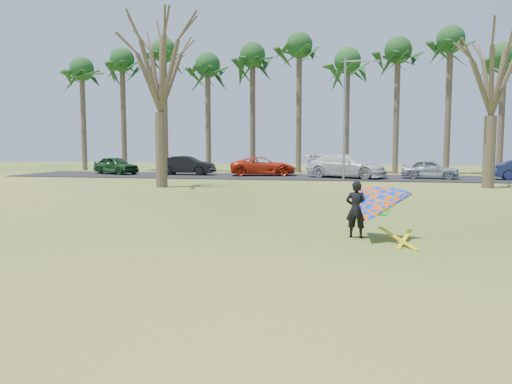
% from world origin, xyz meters
% --- Properties ---
extents(ground, '(100.00, 100.00, 0.00)m').
position_xyz_m(ground, '(0.00, 0.00, 0.00)').
color(ground, '#295A13').
rests_on(ground, ground).
extents(parking_strip, '(46.00, 7.00, 0.06)m').
position_xyz_m(parking_strip, '(0.00, 25.00, 0.03)').
color(parking_strip, black).
rests_on(parking_strip, ground).
extents(palm_0, '(4.84, 4.84, 10.84)m').
position_xyz_m(palm_0, '(-22.00, 31.00, 9.17)').
color(palm_0, '#4F3D2F').
rests_on(palm_0, ground).
extents(palm_1, '(4.84, 4.84, 11.54)m').
position_xyz_m(palm_1, '(-18.00, 31.00, 9.85)').
color(palm_1, '#4A3C2C').
rests_on(palm_1, ground).
extents(palm_2, '(4.84, 4.84, 12.24)m').
position_xyz_m(palm_2, '(-14.00, 31.00, 10.52)').
color(palm_2, brown).
rests_on(palm_2, ground).
extents(palm_3, '(4.84, 4.84, 10.84)m').
position_xyz_m(palm_3, '(-10.00, 31.00, 9.17)').
color(palm_3, '#4A3C2C').
rests_on(palm_3, ground).
extents(palm_4, '(4.84, 4.84, 11.54)m').
position_xyz_m(palm_4, '(-6.00, 31.00, 9.85)').
color(palm_4, '#453529').
rests_on(palm_4, ground).
extents(palm_5, '(4.84, 4.84, 12.24)m').
position_xyz_m(palm_5, '(-2.00, 31.00, 10.52)').
color(palm_5, '#453829').
rests_on(palm_5, ground).
extents(palm_6, '(4.84, 4.84, 10.84)m').
position_xyz_m(palm_6, '(2.00, 31.00, 9.17)').
color(palm_6, '#4F402F').
rests_on(palm_6, ground).
extents(palm_7, '(4.84, 4.84, 11.54)m').
position_xyz_m(palm_7, '(6.00, 31.00, 9.85)').
color(palm_7, brown).
rests_on(palm_7, ground).
extents(palm_8, '(4.84, 4.84, 12.24)m').
position_xyz_m(palm_8, '(10.00, 31.00, 10.52)').
color(palm_8, '#4E3F2E').
rests_on(palm_8, ground).
extents(palm_9, '(4.84, 4.84, 10.84)m').
position_xyz_m(palm_9, '(14.00, 31.00, 9.17)').
color(palm_9, brown).
rests_on(palm_9, ground).
extents(bare_tree_left, '(6.60, 6.60, 9.70)m').
position_xyz_m(bare_tree_left, '(-8.00, 15.00, 6.92)').
color(bare_tree_left, '#49392B').
rests_on(bare_tree_left, ground).
extents(bare_tree_right, '(6.27, 6.27, 9.21)m').
position_xyz_m(bare_tree_right, '(10.00, 18.00, 6.57)').
color(bare_tree_right, '#4E412E').
rests_on(bare_tree_right, ground).
extents(streetlight, '(2.28, 0.18, 8.00)m').
position_xyz_m(streetlight, '(2.16, 22.00, 4.46)').
color(streetlight, gray).
rests_on(streetlight, ground).
extents(car_0, '(4.40, 3.19, 1.39)m').
position_xyz_m(car_0, '(-15.96, 25.24, 0.76)').
color(car_0, '#19401C').
rests_on(car_0, parking_strip).
extents(car_1, '(4.41, 1.58, 1.45)m').
position_xyz_m(car_1, '(-10.11, 25.41, 0.78)').
color(car_1, black).
rests_on(car_1, parking_strip).
extents(car_2, '(5.43, 3.43, 1.40)m').
position_xyz_m(car_2, '(-4.11, 25.68, 0.76)').
color(car_2, red).
rests_on(car_2, parking_strip).
extents(car_3, '(6.18, 4.28, 1.66)m').
position_xyz_m(car_3, '(2.13, 24.31, 0.89)').
color(car_3, silver).
rests_on(car_3, parking_strip).
extents(car_4, '(4.05, 2.16, 1.31)m').
position_xyz_m(car_4, '(7.84, 24.55, 0.72)').
color(car_4, '#9BA0A8').
rests_on(car_4, parking_strip).
extents(kite_flyer, '(2.13, 2.39, 2.02)m').
position_xyz_m(kite_flyer, '(3.17, 1.26, 0.84)').
color(kite_flyer, black).
rests_on(kite_flyer, ground).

